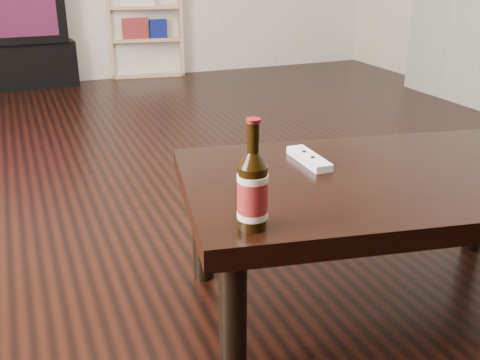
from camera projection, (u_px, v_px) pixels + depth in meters
name	position (u px, v px, depth m)	size (l,w,h in m)	color
floor	(233.00, 224.00, 2.25)	(5.00, 6.00, 0.01)	black
tv_stand	(17.00, 64.00, 4.51)	(0.89, 0.45, 0.36)	black
tv	(7.00, 2.00, 4.33)	(0.81, 0.53, 0.59)	black
bookshelf	(142.00, 3.00, 4.79)	(0.66, 0.38, 1.17)	tan
coffee_table	(386.00, 192.00, 1.60)	(1.25, 0.86, 0.43)	black
beer_bottle	(253.00, 191.00, 1.23)	(0.08, 0.08, 0.25)	black
remote	(309.00, 159.00, 1.65)	(0.06, 0.20, 0.02)	white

